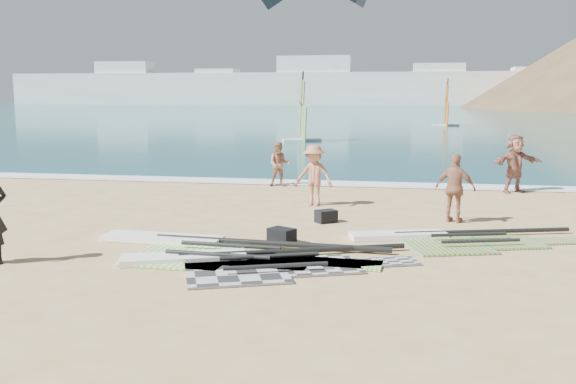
% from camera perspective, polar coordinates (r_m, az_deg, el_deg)
% --- Properties ---
extents(ground, '(300.00, 300.00, 0.00)m').
position_cam_1_polar(ground, '(10.96, -1.45, -8.44)').
color(ground, tan).
rests_on(ground, ground).
extents(sea, '(300.00, 240.00, 0.06)m').
position_cam_1_polar(sea, '(142.30, 9.44, 7.45)').
color(sea, navy).
rests_on(sea, ground).
extents(surf_line, '(300.00, 1.20, 0.04)m').
position_cam_1_polar(surf_line, '(22.88, 4.78, 0.65)').
color(surf_line, white).
rests_on(surf_line, ground).
extents(far_town, '(160.00, 8.00, 12.00)m').
position_cam_1_polar(far_town, '(161.24, 3.91, 9.30)').
color(far_town, white).
rests_on(far_town, ground).
extents(rig_grey, '(5.81, 3.47, 0.20)m').
position_cam_1_polar(rig_grey, '(12.34, -3.84, -6.23)').
color(rig_grey, '#2A2A2D').
rests_on(rig_grey, ground).
extents(rig_green, '(6.38, 2.69, 0.20)m').
position_cam_1_polar(rig_green, '(13.47, -7.05, -4.97)').
color(rig_green, '#64C221').
rests_on(rig_green, ground).
extents(rig_orange, '(5.25, 2.89, 0.20)m').
position_cam_1_polar(rig_orange, '(14.62, 14.10, -4.09)').
color(rig_orange, '#FFA405').
rests_on(rig_orange, ground).
extents(gear_bag_near, '(0.61, 0.59, 0.32)m').
position_cam_1_polar(gear_bag_near, '(16.22, 3.40, -2.17)').
color(gear_bag_near, black).
rests_on(gear_bag_near, ground).
extents(gear_bag_far, '(0.67, 0.60, 0.33)m').
position_cam_1_polar(gear_bag_far, '(13.99, -0.56, -3.91)').
color(gear_bag_far, black).
rests_on(gear_bag_far, ground).
extents(beachgoer_left, '(0.84, 0.70, 1.55)m').
position_cam_1_polar(beachgoer_left, '(22.29, -0.77, 2.48)').
color(beachgoer_left, '#A46F52').
rests_on(beachgoer_left, ground).
extents(beachgoer_mid, '(1.28, 0.94, 1.77)m').
position_cam_1_polar(beachgoer_mid, '(18.49, 2.31, 1.49)').
color(beachgoer_mid, '#B67157').
rests_on(beachgoer_mid, ground).
extents(beachgoer_back, '(1.10, 0.77, 1.74)m').
position_cam_1_polar(beachgoer_back, '(16.64, 14.66, 0.32)').
color(beachgoer_back, '#A26A4E').
rests_on(beachgoer_back, ground).
extents(beachgoer_right, '(1.84, 1.35, 1.92)m').
position_cam_1_polar(beachgoer_right, '(22.16, 19.52, 2.41)').
color(beachgoer_right, '#986051').
rests_on(beachgoer_right, ground).
extents(windsurfer_left, '(2.64, 2.94, 4.65)m').
position_cam_1_polar(windsurfer_left, '(42.68, 1.23, 6.30)').
color(windsurfer_left, white).
rests_on(windsurfer_left, ground).
extents(windsurfer_centre, '(2.57, 3.08, 4.60)m').
position_cam_1_polar(windsurfer_centre, '(63.95, 13.89, 6.89)').
color(windsurfer_centre, white).
rests_on(windsurfer_centre, ground).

